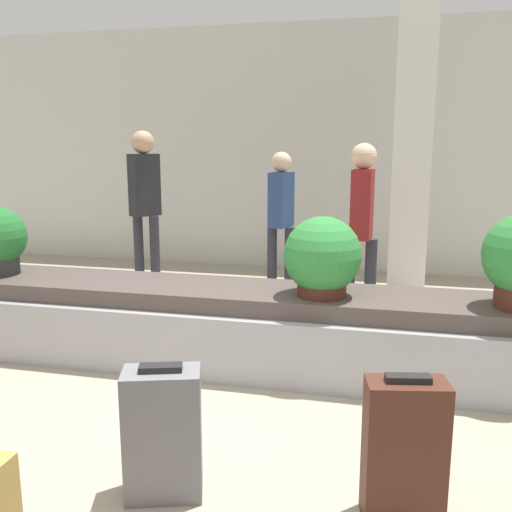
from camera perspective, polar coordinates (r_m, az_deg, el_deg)
The scene contains 10 objects.
ground_plane at distance 3.12m, azimuth -7.44°, elevation -21.67°, with size 18.00×18.00×0.00m, color #9E937F.
back_wall at distance 7.65m, azimuth 6.32°, elevation 10.56°, with size 18.00×0.06×3.20m.
carousel at distance 4.39m, azimuth 0.00°, elevation -7.29°, with size 6.71×0.85×0.61m.
pillar at distance 6.53m, azimuth 15.33°, elevation 10.11°, with size 0.41×0.41×3.20m.
suitcase_3 at distance 2.78m, azimuth 14.60°, elevation -18.33°, with size 0.39×0.25×0.70m.
suitcase_5 at distance 2.90m, azimuth -9.29°, elevation -17.08°, with size 0.42×0.32×0.67m.
potted_plant_0 at distance 4.06m, azimuth 6.66°, elevation -0.20°, with size 0.55×0.55×0.57m.
traveler_0 at distance 5.38m, azimuth 10.53°, elevation 3.82°, with size 0.31×0.33×1.69m.
traveler_1 at distance 6.37m, azimuth 2.52°, elevation 4.52°, with size 0.31×0.35×1.59m.
traveler_2 at distance 6.59m, azimuth -11.07°, elevation 6.01°, with size 0.33×0.37×1.82m.
Camera 1 is at (0.97, -2.43, 1.70)m, focal length 40.00 mm.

